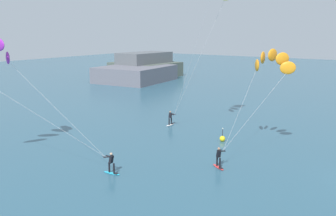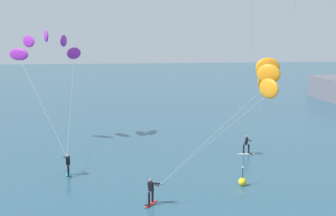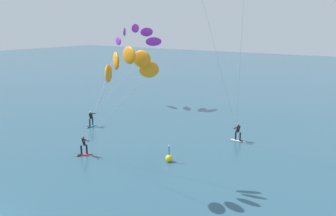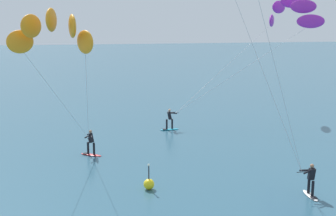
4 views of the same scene
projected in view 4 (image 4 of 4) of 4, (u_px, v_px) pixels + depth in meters
name	position (u px, v px, depth m)	size (l,w,h in m)	color
kitesurfer_nearshore	(287.00, 15.00, 39.21)	(6.57, 13.38, 10.53)	#23ADD1
kitesurfer_mid_water	(55.00, 39.00, 21.99)	(8.20, 4.57, 9.17)	red
marker_buoy	(149.00, 184.00, 23.94)	(0.56, 0.56, 1.38)	yellow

